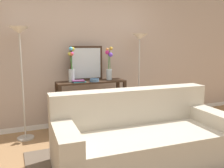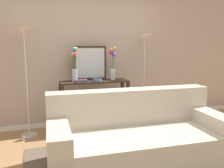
% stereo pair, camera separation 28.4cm
% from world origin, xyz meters
% --- Properties ---
extents(back_wall, '(12.00, 0.15, 3.06)m').
position_xyz_m(back_wall, '(0.00, 1.97, 1.53)').
color(back_wall, white).
rests_on(back_wall, ground).
extents(area_rug, '(2.73, 1.92, 0.01)m').
position_xyz_m(area_rug, '(0.24, 0.06, 0.01)').
color(area_rug, brown).
rests_on(area_rug, ground).
extents(couch, '(2.22, 1.06, 0.88)m').
position_xyz_m(couch, '(0.24, 0.23, 0.31)').
color(couch, '#BCB29E').
rests_on(couch, ground).
extents(console_table, '(1.18, 0.34, 0.85)m').
position_xyz_m(console_table, '(0.03, 1.59, 0.57)').
color(console_table, '#382619').
rests_on(console_table, ground).
extents(floor_lamp_left, '(0.28, 0.28, 1.72)m').
position_xyz_m(floor_lamp_left, '(-1.07, 1.57, 1.35)').
color(floor_lamp_left, '#B7B2A8').
rests_on(floor_lamp_left, ground).
extents(floor_lamp_right, '(0.28, 0.28, 1.66)m').
position_xyz_m(floor_lamp_right, '(0.95, 1.57, 1.30)').
color(floor_lamp_right, '#B7B2A8').
rests_on(floor_lamp_right, ground).
extents(wall_mirror, '(0.57, 0.02, 0.59)m').
position_xyz_m(wall_mirror, '(-0.01, 1.72, 1.15)').
color(wall_mirror, '#382619').
rests_on(wall_mirror, console_table).
extents(vase_tall_flowers, '(0.12, 0.11, 0.58)m').
position_xyz_m(vase_tall_flowers, '(-0.30, 1.59, 1.11)').
color(vase_tall_flowers, silver).
rests_on(vase_tall_flowers, console_table).
extents(vase_short_flowers, '(0.13, 0.12, 0.58)m').
position_xyz_m(vase_short_flowers, '(0.36, 1.59, 1.11)').
color(vase_short_flowers, silver).
rests_on(vase_short_flowers, console_table).
extents(fruit_bowl, '(0.15, 0.15, 0.05)m').
position_xyz_m(fruit_bowl, '(0.05, 1.49, 0.88)').
color(fruit_bowl, '#4C7093').
rests_on(fruit_bowl, console_table).
extents(book_stack, '(0.23, 0.14, 0.04)m').
position_xyz_m(book_stack, '(-0.21, 1.51, 0.87)').
color(book_stack, '#1E7075').
rests_on(book_stack, console_table).
extents(book_row_under_console, '(0.47, 0.18, 0.13)m').
position_xyz_m(book_row_under_console, '(-0.21, 1.59, 0.06)').
color(book_row_under_console, '#236033').
rests_on(book_row_under_console, ground).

